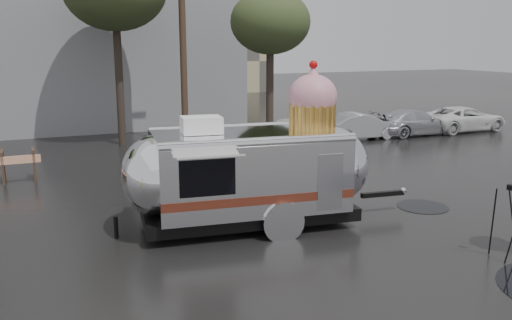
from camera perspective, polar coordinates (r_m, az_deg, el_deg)
name	(u,v)px	position (r m, az deg, el deg)	size (l,w,h in m)	color
ground	(267,287)	(9.95, 1.20, -13.22)	(120.00, 120.00, 0.00)	black
puddles	(486,257)	(12.13, 23.02, -9.39)	(5.19, 8.30, 0.01)	black
utility_pole	(183,34)	(23.03, -7.73, 13.06)	(1.60, 0.28, 9.00)	#473323
tree_right	(270,23)	(23.31, 1.51, 14.22)	(3.36, 3.36, 6.42)	#382D26
parked_cars	(393,121)	(25.69, 14.24, 3.97)	(13.20, 1.90, 1.50)	silver
airstream_trailer	(252,169)	(12.67, -0.42, -0.92)	(7.30, 3.04, 3.95)	silver
tripod	(508,214)	(11.96, 24.98, -5.21)	(0.62, 0.61, 1.55)	black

